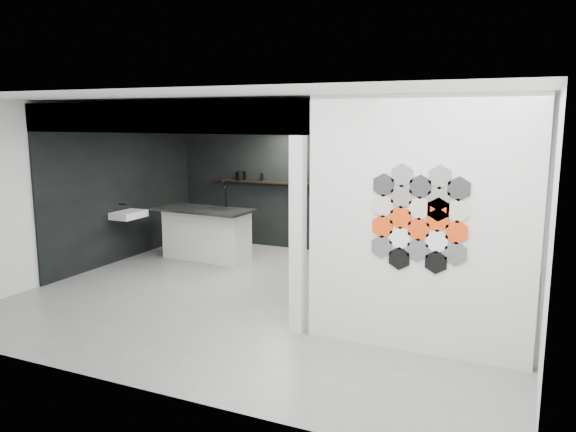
# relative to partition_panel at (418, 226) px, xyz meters

# --- Properties ---
(floor) EXTENTS (7.00, 6.00, 0.01)m
(floor) POSITION_rel_partition_panel_xyz_m (-2.23, 1.00, -1.40)
(floor) COLOR slate
(partition_panel) EXTENTS (2.45, 0.15, 2.80)m
(partition_panel) POSITION_rel_partition_panel_xyz_m (0.00, 0.00, 0.00)
(partition_panel) COLOR silver
(partition_panel) RESTS_ON floor
(bay_clad_back) EXTENTS (4.40, 0.04, 2.35)m
(bay_clad_back) POSITION_rel_partition_panel_xyz_m (-3.52, 3.97, -0.22)
(bay_clad_back) COLOR black
(bay_clad_back) RESTS_ON floor
(bay_clad_left) EXTENTS (0.04, 4.00, 2.35)m
(bay_clad_left) POSITION_rel_partition_panel_xyz_m (-5.70, 2.00, -0.22)
(bay_clad_left) COLOR black
(bay_clad_left) RESTS_ON floor
(bulkhead) EXTENTS (4.40, 4.00, 0.40)m
(bulkhead) POSITION_rel_partition_panel_xyz_m (-3.52, 2.00, 1.15)
(bulkhead) COLOR silver
(bulkhead) RESTS_ON corner_column
(corner_column) EXTENTS (0.16, 0.16, 2.35)m
(corner_column) POSITION_rel_partition_panel_xyz_m (-1.41, 0.00, -0.22)
(corner_column) COLOR silver
(corner_column) RESTS_ON floor
(fascia_beam) EXTENTS (4.40, 0.16, 0.40)m
(fascia_beam) POSITION_rel_partition_panel_xyz_m (-3.52, 0.08, 1.15)
(fascia_beam) COLOR silver
(fascia_beam) RESTS_ON corner_column
(wall_basin) EXTENTS (0.40, 0.60, 0.12)m
(wall_basin) POSITION_rel_partition_panel_xyz_m (-5.46, 1.80, -0.55)
(wall_basin) COLOR silver
(wall_basin) RESTS_ON bay_clad_left
(display_shelf) EXTENTS (3.00, 0.15, 0.04)m
(display_shelf) POSITION_rel_partition_panel_xyz_m (-3.43, 3.87, -0.10)
(display_shelf) COLOR black
(display_shelf) RESTS_ON bay_clad_back
(kitchen_island) EXTENTS (1.82, 0.87, 1.44)m
(kitchen_island) POSITION_rel_partition_panel_xyz_m (-4.31, 2.51, -0.92)
(kitchen_island) COLOR silver
(kitchen_island) RESTS_ON floor
(stockpot) EXTENTS (0.25, 0.25, 0.16)m
(stockpot) POSITION_rel_partition_panel_xyz_m (-4.34, 3.87, 0.00)
(stockpot) COLOR black
(stockpot) RESTS_ON display_shelf
(kettle) EXTENTS (0.22, 0.22, 0.17)m
(kettle) POSITION_rel_partition_panel_xyz_m (-2.68, 3.87, 0.00)
(kettle) COLOR black
(kettle) RESTS_ON display_shelf
(glass_bowl) EXTENTS (0.20, 0.20, 0.11)m
(glass_bowl) POSITION_rel_partition_panel_xyz_m (-2.08, 3.87, -0.02)
(glass_bowl) COLOR gray
(glass_bowl) RESTS_ON display_shelf
(glass_vase) EXTENTS (0.10, 0.10, 0.14)m
(glass_vase) POSITION_rel_partition_panel_xyz_m (-2.08, 3.87, -0.01)
(glass_vase) COLOR gray
(glass_vase) RESTS_ON display_shelf
(bottle_dark) EXTENTS (0.07, 0.07, 0.15)m
(bottle_dark) POSITION_rel_partition_panel_xyz_m (-3.87, 3.87, -0.01)
(bottle_dark) COLOR black
(bottle_dark) RESTS_ON display_shelf
(utensil_cup) EXTENTS (0.10, 0.10, 0.09)m
(utensil_cup) POSITION_rel_partition_panel_xyz_m (-4.28, 3.87, -0.04)
(utensil_cup) COLOR black
(utensil_cup) RESTS_ON display_shelf
(hex_tile_cluster) EXTENTS (1.04, 0.02, 1.16)m
(hex_tile_cluster) POSITION_rel_partition_panel_xyz_m (0.03, -0.09, 0.10)
(hex_tile_cluster) COLOR black
(hex_tile_cluster) RESTS_ON partition_panel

